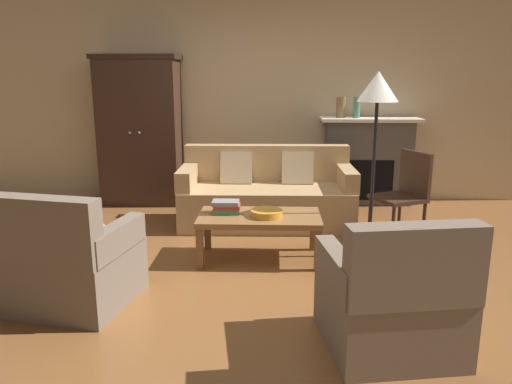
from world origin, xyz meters
name	(u,v)px	position (x,y,z in m)	size (l,w,h in m)	color
ground_plane	(237,266)	(0.00, 0.00, 0.00)	(9.60, 9.60, 0.00)	brown
back_wall	(250,94)	(0.00, 2.55, 1.40)	(7.20, 0.10, 2.80)	beige
fireplace	(368,160)	(1.55, 2.30, 0.57)	(1.26, 0.48, 1.12)	#4C4947
armoire	(140,130)	(-1.40, 2.22, 0.95)	(1.06, 0.57, 1.90)	#382319
couch	(267,196)	(0.25, 1.32, 0.32)	(1.93, 0.88, 0.86)	tan
coffee_table	(259,221)	(0.20, 0.18, 0.37)	(1.10, 0.60, 0.42)	olive
fruit_bowl	(267,213)	(0.26, 0.14, 0.45)	(0.29, 0.29, 0.06)	orange
book_stack	(226,207)	(-0.11, 0.24, 0.48)	(0.25, 0.18, 0.12)	#427A4C
mantel_vase_bronze	(341,107)	(1.17, 2.28, 1.25)	(0.12, 0.12, 0.26)	olive
mantel_vase_jade	(357,107)	(1.37, 2.28, 1.25)	(0.09, 0.09, 0.26)	slate
armchair_near_left	(73,264)	(-1.13, -0.80, 0.32)	(0.90, 0.90, 0.88)	#756656
armchair_near_right	(393,302)	(1.05, -1.32, 0.32)	(0.88, 0.88, 0.88)	#756656
side_chair_wooden	(405,190)	(1.67, 0.85, 0.51)	(0.58, 0.58, 0.90)	#382319
floor_lamp	(377,98)	(1.22, 0.30, 1.46)	(0.36, 0.36, 1.69)	black
dog	(92,231)	(-1.36, 0.21, 0.25)	(0.47, 0.44, 0.39)	gray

